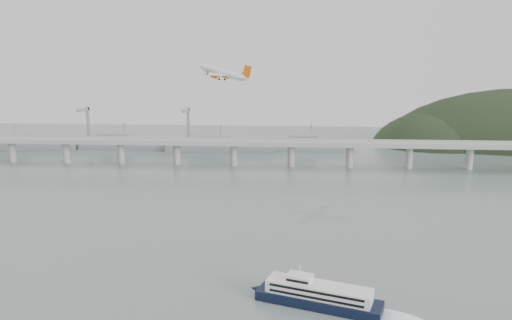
{
  "coord_description": "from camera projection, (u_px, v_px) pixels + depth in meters",
  "views": [
    {
      "loc": [
        19.78,
        -222.5,
        94.92
      ],
      "look_at": [
        0.0,
        55.0,
        36.0
      ],
      "focal_mm": 35.0,
      "sensor_mm": 36.0,
      "label": 1
    }
  ],
  "objects": [
    {
      "name": "bridge",
      "position": [
        267.0,
        146.0,
        429.75
      ],
      "size": [
        800.0,
        22.0,
        23.9
      ],
      "color": "gray",
      "rests_on": "ground"
    },
    {
      "name": "ground",
      "position": [
        248.0,
        257.0,
        238.17
      ],
      "size": [
        900.0,
        900.0,
        0.0
      ],
      "primitive_type": "plane",
      "color": "slate",
      "rests_on": "ground"
    },
    {
      "name": "distant_fleet",
      "position": [
        118.0,
        144.0,
        506.35
      ],
      "size": [
        453.0,
        60.9,
        40.0
      ],
      "color": "gray",
      "rests_on": "ground"
    },
    {
      "name": "airliner",
      "position": [
        223.0,
        73.0,
        322.66
      ],
      "size": [
        39.25,
        37.29,
        13.02
      ],
      "rotation": [
        0.05,
        -0.23,
        2.63
      ],
      "color": "silver",
      "rests_on": "ground"
    },
    {
      "name": "ferry",
      "position": [
        319.0,
        295.0,
        191.95
      ],
      "size": [
        77.27,
        32.56,
        15.04
      ],
      "rotation": [
        0.0,
        0.0,
        -0.32
      ],
      "color": "black",
      "rests_on": "ground"
    }
  ]
}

